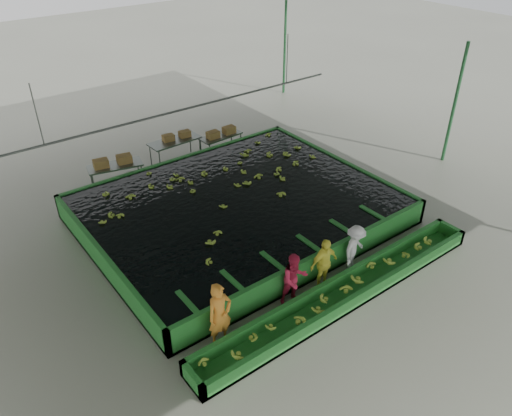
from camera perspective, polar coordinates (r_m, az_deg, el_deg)
ground at (r=16.59m, az=1.04°, el=-3.66°), size 80.00×80.00×0.00m
shed_roof at (r=14.23m, az=1.25°, el=12.84°), size 20.00×22.00×0.04m
shed_posts at (r=15.25m, az=1.14°, el=3.96°), size 20.00×22.00×5.00m
flotation_tank at (r=17.33m, az=-2.00°, el=-0.12°), size 10.00×8.00×0.90m
tank_water at (r=17.12m, az=-2.02°, el=1.01°), size 9.70×7.70×0.00m
sorting_trough at (r=14.41m, az=10.03°, el=-9.54°), size 10.00×1.00×0.50m
cableway_rail at (r=18.85m, az=-8.44°, el=11.05°), size 0.08×0.08×14.00m
rail_hanger_left at (r=16.87m, az=-23.76°, el=9.68°), size 0.04×0.04×2.00m
rail_hanger_right at (r=21.24m, az=3.58°, el=16.62°), size 0.04×0.04×2.00m
worker_a at (r=12.64m, az=-4.15°, el=-12.08°), size 0.68×0.46×1.85m
worker_b at (r=13.81m, az=4.43°, el=-8.12°), size 0.89×0.76×1.62m
worker_c at (r=14.41m, az=7.76°, el=-6.32°), size 0.97×0.43×1.64m
worker_d at (r=15.20m, az=11.22°, el=-4.57°), size 1.14×0.88×1.56m
packing_table_left at (r=20.11m, az=-15.64°, el=3.59°), size 2.17×1.25×0.93m
packing_table_mid at (r=21.51m, az=-9.18°, el=6.47°), size 2.23×0.97×1.00m
packing_table_right at (r=22.02m, az=-4.02°, el=7.27°), size 1.94×0.89×0.86m
box_stack_left at (r=19.92m, az=-16.00°, el=4.77°), size 1.49×0.66×0.31m
box_stack_mid at (r=21.40m, az=-9.03°, el=7.83°), size 1.24×0.43×0.26m
box_stack_right at (r=21.84m, az=-3.99°, el=8.28°), size 1.38×0.41×0.29m
floating_bananas at (r=17.69m, az=-3.52°, el=2.09°), size 9.15×6.24×0.12m
trough_bananas at (r=14.31m, az=10.08°, el=-9.09°), size 8.64×0.58×0.12m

